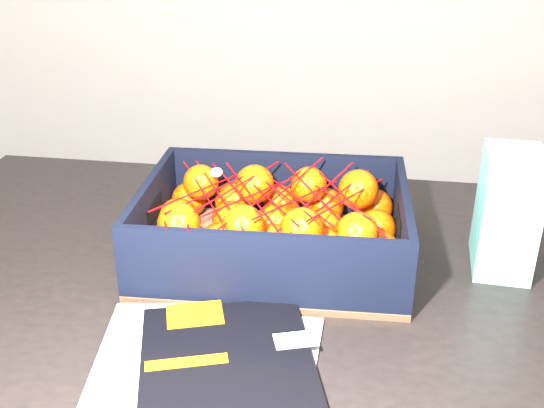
# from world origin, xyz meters

# --- Properties ---
(table) EXTENTS (1.23, 0.85, 0.75)m
(table) POSITION_xyz_m (0.34, -0.05, 0.65)
(table) COLOR black
(table) RESTS_ON ground
(magazine_stack) EXTENTS (0.32, 0.32, 0.02)m
(magazine_stack) POSITION_xyz_m (0.36, -0.30, 0.76)
(magazine_stack) COLOR silver
(magazine_stack) RESTS_ON table
(produce_crate) EXTENTS (0.41, 0.31, 0.12)m
(produce_crate) POSITION_xyz_m (0.40, -0.00, 0.79)
(produce_crate) COLOR #8D5F41
(produce_crate) RESTS_ON table
(clementine_heap) EXTENTS (0.39, 0.29, 0.12)m
(clementine_heap) POSITION_xyz_m (0.41, -0.00, 0.81)
(clementine_heap) COLOR #D84304
(clementine_heap) RESTS_ON produce_crate
(mesh_net) EXTENTS (0.34, 0.27, 0.09)m
(mesh_net) POSITION_xyz_m (0.40, -0.01, 0.86)
(mesh_net) COLOR #BD070B
(mesh_net) RESTS_ON clementine_heap
(retail_carton) EXTENTS (0.10, 0.13, 0.19)m
(retail_carton) POSITION_xyz_m (0.76, 0.01, 0.84)
(retail_carton) COLOR white
(retail_carton) RESTS_ON table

